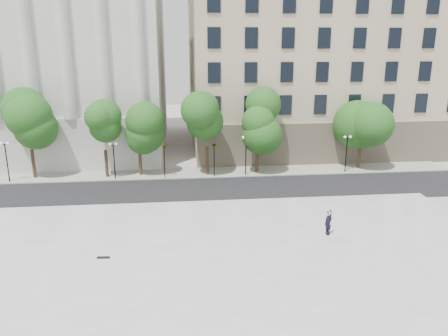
# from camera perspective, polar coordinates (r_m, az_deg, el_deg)

# --- Properties ---
(ground) EXTENTS (160.00, 160.00, 0.00)m
(ground) POSITION_cam_1_polar(r_m,az_deg,el_deg) (25.96, -5.50, -16.13)
(ground) COLOR #B8B6AE
(ground) RESTS_ON ground
(plaza) EXTENTS (44.00, 22.00, 0.45)m
(plaza) POSITION_cam_1_polar(r_m,az_deg,el_deg) (28.44, -5.57, -12.54)
(plaza) COLOR silver
(plaza) RESTS_ON ground
(street) EXTENTS (60.00, 8.00, 0.02)m
(street) POSITION_cam_1_polar(r_m,az_deg,el_deg) (42.30, -5.74, -3.07)
(street) COLOR black
(street) RESTS_ON ground
(far_sidewalk) EXTENTS (60.00, 4.00, 0.12)m
(far_sidewalk) POSITION_cam_1_polar(r_m,az_deg,el_deg) (48.00, -5.79, -0.69)
(far_sidewalk) COLOR #A1A095
(far_sidewalk) RESTS_ON ground
(building_west) EXTENTS (31.50, 27.65, 25.60)m
(building_west) POSITION_cam_1_polar(r_m,az_deg,el_deg) (62.96, -22.37, 14.04)
(building_west) COLOR silver
(building_west) RESTS_ON ground
(building_east) EXTENTS (36.00, 26.15, 23.00)m
(building_east) POSITION_cam_1_polar(r_m,az_deg,el_deg) (64.12, 12.52, 13.28)
(building_east) COLOR #C1B293
(building_east) RESTS_ON ground
(traffic_light_west) EXTENTS (0.89, 1.64, 4.15)m
(traffic_light_west) POSITION_cam_1_polar(r_m,az_deg,el_deg) (45.48, -7.87, 2.98)
(traffic_light_west) COLOR black
(traffic_light_west) RESTS_ON ground
(traffic_light_east) EXTENTS (0.42, 1.91, 4.27)m
(traffic_light_east) POSITION_cam_1_polar(r_m,az_deg,el_deg) (45.55, -1.31, 3.30)
(traffic_light_east) COLOR black
(traffic_light_east) RESTS_ON ground
(person_lying) EXTENTS (1.53, 1.91, 0.50)m
(person_lying) POSITION_cam_1_polar(r_m,az_deg,el_deg) (32.66, 13.39, -8.06)
(person_lying) COLOR black
(person_lying) RESTS_ON plaza
(skateboard) EXTENTS (0.82, 0.26, 0.08)m
(skateboard) POSITION_cam_1_polar(r_m,az_deg,el_deg) (29.70, -15.49, -11.20)
(skateboard) COLOR black
(skateboard) RESTS_ON plaza
(street_trees) EXTENTS (40.11, 4.94, 8.11)m
(street_trees) POSITION_cam_1_polar(r_m,az_deg,el_deg) (46.51, -4.23, 5.78)
(street_trees) COLOR #382619
(street_trees) RESTS_ON ground
(lamp_posts) EXTENTS (36.41, 0.28, 4.36)m
(lamp_posts) POSITION_cam_1_polar(r_m,az_deg,el_deg) (45.91, -5.49, 2.23)
(lamp_posts) COLOR black
(lamp_posts) RESTS_ON ground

